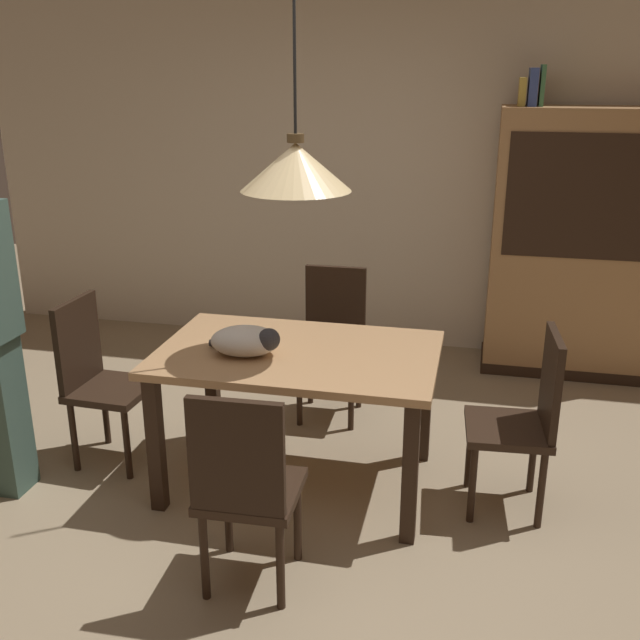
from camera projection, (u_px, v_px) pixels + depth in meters
The scene contains 13 objects.
ground at pixel (302, 528), 3.53m from camera, with size 10.00×10.00×0.00m, color #998466.
back_wall at pixel (385, 158), 5.49m from camera, with size 6.40×0.10×2.90m, color beige.
dining_table at pixel (298, 369), 3.71m from camera, with size 1.40×0.90×0.75m.
chair_left_side at pixel (98, 374), 3.99m from camera, with size 0.42×0.42×0.93m.
chair_right_side at pixel (526, 415), 3.53m from camera, with size 0.43×0.43×0.93m.
chair_near_front at pixel (245, 484), 2.95m from camera, with size 0.41×0.41×0.93m.
chair_far_back at pixel (333, 336), 4.57m from camera, with size 0.41×0.41×0.93m.
cat_sleeping at pixel (247, 341), 3.59m from camera, with size 0.40×0.28×0.16m.
pendant_lamp at pixel (296, 166), 3.38m from camera, with size 0.52×0.52×1.30m.
hutch_bookcase at pixel (572, 250), 5.09m from camera, with size 1.12×0.45×1.85m.
book_yellow_short at pixel (522, 92), 4.84m from camera, with size 0.04×0.20×0.18m, color gold.
book_blue_wide at pixel (533, 87), 4.81m from camera, with size 0.06×0.24×0.24m, color #384C93.
book_green_slim at pixel (542, 85), 4.80m from camera, with size 0.03×0.20×0.26m, color #427A4C.
Camera 1 is at (0.74, -2.91, 2.10)m, focal length 41.22 mm.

